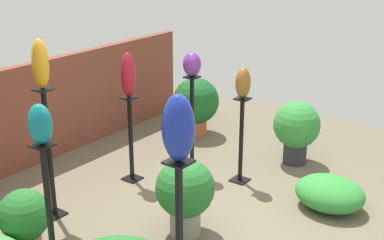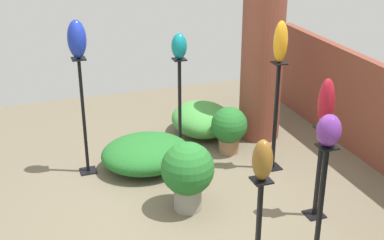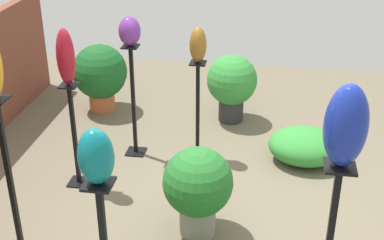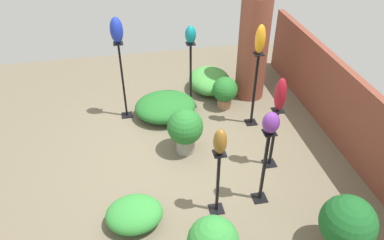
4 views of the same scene
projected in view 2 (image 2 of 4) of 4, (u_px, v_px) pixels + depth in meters
name	position (u px, v px, depth m)	size (l,w,h in m)	color
ground_plane	(186.00, 216.00, 5.77)	(8.00, 8.00, 0.00)	#6B604C
brick_pillar	(262.00, 67.00, 7.29)	(0.57, 0.57, 2.03)	brown
pedestal_bronze	(258.00, 237.00, 4.63)	(0.20, 0.20, 1.04)	black
pedestal_violet	(320.00, 210.00, 4.87)	(0.20, 0.20, 1.20)	black
pedestal_amber	(275.00, 121.00, 6.52)	(0.20, 0.20, 1.39)	black
pedestal_teal	(180.00, 111.00, 6.92)	(0.20, 0.20, 1.31)	black
pedestal_cobalt	(84.00, 121.00, 6.42)	(0.20, 0.20, 1.47)	black
pedestal_ruby	(318.00, 177.00, 5.60)	(0.20, 0.20, 1.04)	black
art_vase_bronze	(263.00, 160.00, 4.33)	(0.19, 0.17, 0.36)	brown
art_vase_violet	(329.00, 130.00, 4.55)	(0.21, 0.22, 0.29)	#6B2D8C
art_vase_amber	(281.00, 42.00, 6.13)	(0.16, 0.17, 0.49)	orange
art_vase_teal	(179.00, 46.00, 6.58)	(0.18, 0.20, 0.32)	#0F727A
art_vase_cobalt	(77.00, 39.00, 6.02)	(0.20, 0.22, 0.44)	#192D9E
art_vase_ruby	(326.00, 103.00, 5.27)	(0.17, 0.16, 0.52)	maroon
potted_plant_walkway_edge	(188.00, 172.00, 5.72)	(0.58, 0.58, 0.79)	gray
potted_plant_near_pillar	(229.00, 127.00, 7.05)	(0.48, 0.48, 0.64)	#936B4C
foliage_bed_west	(202.00, 119.00, 7.65)	(1.00, 0.85, 0.45)	#479942
foliage_bed_center	(146.00, 153.00, 6.70)	(0.99, 1.13, 0.40)	#236B28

